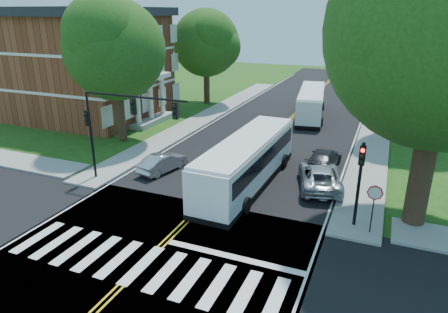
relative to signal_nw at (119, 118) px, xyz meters
The scene contains 24 objects.
ground 9.74m from the signal_nw, 47.67° to the right, with size 140.00×140.00×0.00m, color #214812.
road 13.69m from the signal_nw, 63.16° to the left, with size 14.00×96.00×0.01m, color black.
cross_road 9.73m from the signal_nw, 47.67° to the right, with size 60.00×12.00×0.01m, color black.
center_line 17.20m from the signal_nw, 69.39° to the left, with size 0.36×70.00×0.01m, color gold.
edge_line_w 16.20m from the signal_nw, 93.47° to the left, with size 0.12×70.00×0.01m, color silver.
edge_line_e 20.54m from the signal_nw, 50.90° to the left, with size 0.12×70.00×0.01m, color silver.
crosswalk 10.07m from the signal_nw, 49.80° to the right, with size 12.60×3.00×0.01m, color silver.
stop_bar 11.40m from the signal_nw, 27.30° to the right, with size 6.60×0.40×0.01m, color silver.
sidewalk_nw 19.22m from the signal_nw, 97.50° to the left, with size 2.60×40.00×0.15m, color gray.
sidewalk_ne 23.75m from the signal_nw, 52.69° to the left, with size 2.60×40.00×0.15m, color gray.
tree_ne_big 17.72m from the signal_nw, ahead, with size 10.80×10.80×14.91m.
tree_west_near 9.96m from the signal_nw, 126.70° to the left, with size 8.00×8.00×11.40m.
tree_west_far 24.27m from the signal_nw, 102.31° to the left, with size 7.60×7.60×10.67m.
tree_east_mid 24.94m from the signal_nw, 45.36° to the left, with size 8.40×8.40×11.93m.
tree_east_far 38.34m from the signal_nw, 61.33° to the left, with size 7.20×7.20×10.34m.
brick_building 21.08m from the signal_nw, 139.86° to the left, with size 20.00×13.00×10.80m.
signal_nw is the anchor object (origin of this frame).
signal_ne 14.13m from the signal_nw, ahead, with size 0.30×0.46×4.40m.
stop_sign 15.05m from the signal_nw, ahead, with size 0.76×0.08×2.53m.
bus_lead 8.27m from the signal_nw, 22.03° to the left, with size 3.12×12.01×3.09m.
bus_follow 23.39m from the signal_nw, 71.09° to the left, with size 3.97×11.29×2.86m.
hatchback 4.84m from the signal_nw, 68.83° to the left, with size 1.34×3.85×1.27m, color #ABAEB2.
suv 12.85m from the signal_nw, 20.56° to the left, with size 2.44×5.29×1.47m, color #B6B8BD.
dark_sedan 14.14m from the signal_nw, 34.67° to the left, with size 1.91×4.69×1.36m, color black.
Camera 1 is at (8.96, -12.71, 10.44)m, focal length 32.00 mm.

